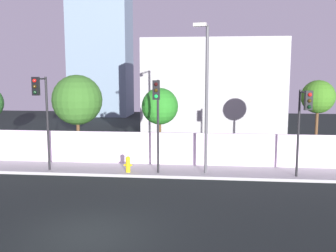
{
  "coord_description": "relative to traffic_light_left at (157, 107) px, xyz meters",
  "views": [
    {
      "loc": [
        3.78,
        -11.52,
        5.24
      ],
      "look_at": [
        1.92,
        6.5,
        2.74
      ],
      "focal_mm": 40.85,
      "sensor_mm": 36.0,
      "label": 1
    }
  ],
  "objects": [
    {
      "name": "roadside_tree_midleft",
      "position": [
        -5.24,
        3.58,
        0.03
      ],
      "size": [
        2.96,
        2.96,
        5.16
      ],
      "color": "brown",
      "rests_on": "ground"
    },
    {
      "name": "traffic_light_right",
      "position": [
        -5.89,
        0.12,
        0.09
      ],
      "size": [
        0.34,
        1.43,
        4.92
      ],
      "color": "black",
      "rests_on": "sidewalk"
    },
    {
      "name": "fire_hydrant",
      "position": [
        -1.62,
        0.69,
        -3.04
      ],
      "size": [
        0.44,
        0.26,
        0.84
      ],
      "color": "gold",
      "rests_on": "sidewalk"
    },
    {
      "name": "sidewalk",
      "position": [
        -1.36,
        1.39,
        -3.56
      ],
      "size": [
        36.0,
        2.4,
        0.15
      ],
      "primitive_type": "cube",
      "color": "#A3A3A3",
      "rests_on": "ground"
    },
    {
      "name": "perimeter_wall",
      "position": [
        -1.36,
        2.68,
        -2.59
      ],
      "size": [
        36.0,
        0.18,
        1.8
      ],
      "primitive_type": "cube",
      "color": "silver",
      "rests_on": "sidewalk"
    },
    {
      "name": "roadside_tree_midright",
      "position": [
        -0.31,
        3.58,
        -0.3
      ],
      "size": [
        2.13,
        2.13,
        4.41
      ],
      "color": "brown",
      "rests_on": "ground"
    },
    {
      "name": "roadside_tree_rightmost",
      "position": [
        8.53,
        3.58,
        0.29
      ],
      "size": [
        1.84,
        1.84,
        4.88
      ],
      "color": "brown",
      "rests_on": "ground"
    },
    {
      "name": "street_lamp_curbside",
      "position": [
        2.34,
        0.76,
        0.82
      ],
      "size": [
        0.74,
        1.64,
        7.44
      ],
      "color": "#4C4C51",
      "rests_on": "sidewalk"
    },
    {
      "name": "ground_plane",
      "position": [
        -1.36,
        -6.81,
        -3.64
      ],
      "size": [
        80.0,
        80.0,
        0.0
      ],
      "primitive_type": "plane",
      "color": "black"
    },
    {
      "name": "low_building_distant",
      "position": [
        2.91,
        16.68,
        0.47
      ],
      "size": [
        12.32,
        6.0,
        8.21
      ],
      "primitive_type": "cube",
      "color": "#ABABAB",
      "rests_on": "ground"
    },
    {
      "name": "traffic_light_left",
      "position": [
        0.0,
        0.0,
        0.0
      ],
      "size": [
        0.35,
        1.64,
        4.77
      ],
      "color": "black",
      "rests_on": "sidewalk"
    },
    {
      "name": "traffic_light_center",
      "position": [
        6.98,
        0.19,
        -0.34
      ],
      "size": [
        0.4,
        1.23,
        4.31
      ],
      "color": "black",
      "rests_on": "sidewalk"
    }
  ]
}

